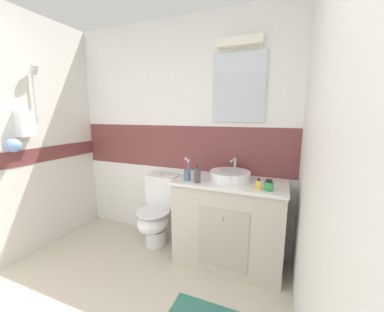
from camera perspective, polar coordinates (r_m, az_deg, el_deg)
ground_plane at (r=2.22m, az=-19.65°, el=-32.85°), size 3.20×3.48×0.04m
wall_back_tiled at (r=2.67m, az=-3.11°, el=5.66°), size 3.20×0.20×2.50m
wall_right_plain at (r=1.20m, az=31.40°, el=-2.14°), size 0.10×3.48×2.50m
vanity_cabinet at (r=2.39m, az=9.27°, el=-15.85°), size 1.05×0.54×0.85m
sink_basin at (r=2.21m, az=9.49°, el=-4.86°), size 0.38×0.43×0.20m
toilet at (r=2.72m, az=-8.80°, el=-13.85°), size 0.37×0.50×0.79m
toothbrush_cup at (r=2.20m, az=-1.22°, el=-4.61°), size 0.06×0.06×0.23m
soap_dispenser at (r=2.13m, az=1.35°, el=-4.85°), size 0.06×0.06×0.18m
perfume_flask_small at (r=2.02m, az=16.27°, el=-6.77°), size 0.04×0.03×0.10m
hair_gel_jar at (r=2.02m, az=18.61°, el=-7.03°), size 0.08×0.08×0.09m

